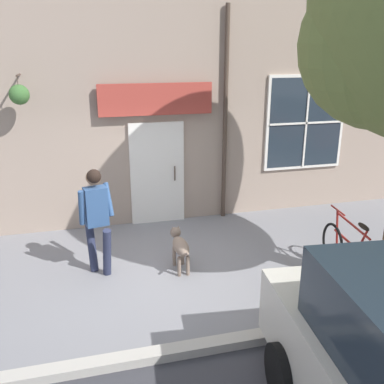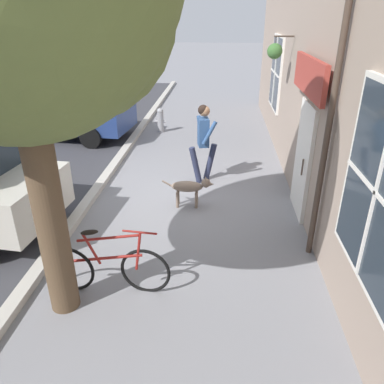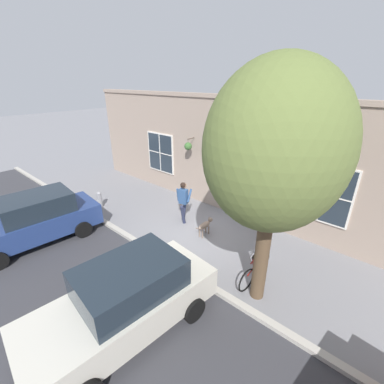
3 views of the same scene
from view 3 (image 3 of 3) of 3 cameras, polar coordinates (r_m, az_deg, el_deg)
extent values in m
plane|color=gray|center=(10.07, 1.26, -8.93)|extent=(90.00, 90.00, 0.00)
cube|color=#B2ADA3|center=(8.86, -7.31, -13.81)|extent=(0.20, 28.00, 0.12)
cube|color=gray|center=(10.83, 9.44, 7.03)|extent=(0.30, 18.00, 4.75)
cube|color=gray|center=(10.41, 10.39, 20.09)|extent=(0.42, 18.00, 0.16)
cube|color=white|center=(10.99, 9.94, -0.14)|extent=(0.10, 1.10, 2.10)
cube|color=#232D38|center=(10.99, 9.84, -0.42)|extent=(0.03, 0.90, 1.90)
cylinder|color=#47382D|center=(10.76, 11.27, -0.78)|extent=(0.03, 0.03, 0.30)
cube|color=#AD3D33|center=(10.40, 10.23, 7.27)|extent=(0.08, 2.20, 0.60)
cylinder|color=#47382D|center=(9.95, 17.14, 3.32)|extent=(0.09, 0.09, 4.28)
cylinder|color=#47382D|center=(11.56, -0.28, 11.79)|extent=(0.44, 0.04, 0.04)
cylinder|color=#47382D|center=(11.46, -0.88, 10.77)|extent=(0.01, 0.01, 0.34)
cone|color=#2D2823|center=(11.52, -0.87, 9.70)|extent=(0.32, 0.32, 0.18)
sphere|color=#3D6B33|center=(11.49, -0.87, 10.14)|extent=(0.34, 0.34, 0.34)
cube|color=white|center=(13.52, -6.97, 8.66)|extent=(0.08, 1.82, 2.02)
cube|color=#232D38|center=(13.50, -7.06, 8.63)|extent=(0.03, 1.70, 1.90)
cube|color=white|center=(13.49, -7.12, 8.61)|extent=(0.04, 0.04, 1.90)
cube|color=white|center=(13.49, -7.12, 8.61)|extent=(0.04, 1.70, 0.04)
cube|color=white|center=(9.55, 27.12, -0.40)|extent=(0.08, 1.82, 2.02)
cube|color=#232D38|center=(9.53, 27.07, -0.45)|extent=(0.03, 1.70, 1.90)
cube|color=white|center=(9.51, 27.04, -0.49)|extent=(0.04, 0.04, 1.90)
cube|color=white|center=(9.51, 27.04, -0.49)|extent=(0.04, 1.70, 0.04)
cylinder|color=#282D47|center=(10.74, -1.75, -4.07)|extent=(0.32, 0.19, 0.85)
cylinder|color=#282D47|center=(10.40, -2.02, -5.07)|extent=(0.32, 0.19, 0.85)
cube|color=#2D4C7A|center=(10.25, -1.94, -0.97)|extent=(0.28, 0.38, 0.62)
sphere|color=#936B4C|center=(10.08, -1.91, 1.47)|extent=(0.23, 0.23, 0.23)
sphere|color=black|center=(10.04, -2.00, 1.54)|extent=(0.22, 0.22, 0.22)
cylinder|color=#2D4C7A|center=(10.32, -3.14, -0.64)|extent=(0.17, 0.11, 0.57)
cylinder|color=#2D4C7A|center=(10.19, -0.54, -0.79)|extent=(0.34, 0.15, 0.52)
ellipsoid|color=#7F6B5B|center=(9.68, 2.75, -7.41)|extent=(0.62, 0.24, 0.22)
cylinder|color=#7F6B5B|center=(9.98, 3.06, -8.14)|extent=(0.06, 0.06, 0.34)
cylinder|color=#7F6B5B|center=(9.91, 3.72, -8.43)|extent=(0.06, 0.06, 0.34)
cylinder|color=#7F6B5B|center=(9.73, 1.69, -9.03)|extent=(0.06, 0.06, 0.34)
cylinder|color=#7F6B5B|center=(9.66, 2.36, -9.33)|extent=(0.06, 0.06, 0.34)
sphere|color=#7F6B5B|center=(9.89, 4.09, -6.14)|extent=(0.18, 0.18, 0.18)
cone|color=#7F6B5B|center=(9.98, 4.47, -6.00)|extent=(0.10, 0.09, 0.09)
cone|color=#7F6B5B|center=(9.87, 3.84, -5.65)|extent=(0.06, 0.06, 0.07)
cone|color=#7F6B5B|center=(9.82, 4.30, -5.84)|extent=(0.06, 0.06, 0.07)
cylinder|color=#7F6B5B|center=(9.39, 1.27, -8.09)|extent=(0.21, 0.04, 0.14)
cylinder|color=brown|center=(6.87, 15.35, -12.49)|extent=(0.36, 0.36, 2.94)
ellipsoid|color=olive|center=(5.77, 18.19, 9.28)|extent=(3.35, 3.01, 3.68)
sphere|color=olive|center=(6.39, 16.03, 5.42)|extent=(2.27, 2.27, 2.27)
torus|color=black|center=(8.42, 15.46, -14.63)|extent=(0.70, 0.11, 0.70)
torus|color=black|center=(7.67, 12.01, -18.62)|extent=(0.70, 0.11, 0.70)
cylinder|color=maroon|center=(7.91, 13.98, -15.43)|extent=(0.99, 0.07, 0.17)
cylinder|color=maroon|center=(7.69, 13.46, -15.33)|extent=(0.22, 0.04, 0.48)
cylinder|color=maroon|center=(7.75, 14.38, -13.40)|extent=(0.83, 0.06, 0.15)
cylinder|color=maroon|center=(8.17, 15.47, -13.14)|extent=(0.12, 0.04, 0.58)
cylinder|color=maroon|center=(8.02, 15.82, -11.29)|extent=(0.46, 0.07, 0.03)
ellipsoid|color=black|center=(7.53, 13.65, -13.79)|extent=(0.25, 0.11, 0.09)
cube|color=navy|center=(10.80, -31.62, -6.16)|extent=(4.46, 2.19, 0.76)
cube|color=#1E2833|center=(10.54, -31.34, -2.40)|extent=(2.38, 1.77, 0.68)
cylinder|color=black|center=(10.46, -23.03, -7.68)|extent=(0.64, 0.24, 0.62)
cylinder|color=black|center=(11.97, -26.12, -4.22)|extent=(0.64, 0.24, 0.62)
cube|color=beige|center=(6.56, -14.70, -23.58)|extent=(4.46, 2.19, 0.76)
cube|color=#1E2833|center=(6.13, -13.60, -18.13)|extent=(2.38, 1.77, 0.68)
cylinder|color=black|center=(7.21, -28.43, -25.31)|extent=(0.64, 0.24, 0.62)
cylinder|color=black|center=(6.85, 0.44, -24.75)|extent=(0.64, 0.24, 0.62)
cylinder|color=black|center=(7.84, -8.87, -17.41)|extent=(0.64, 0.24, 0.62)
cylinder|color=#99999E|center=(12.54, -19.79, -1.87)|extent=(0.20, 0.20, 0.62)
sphere|color=#99999E|center=(12.39, -20.01, -0.36)|extent=(0.20, 0.20, 0.20)
cylinder|color=#99999E|center=(12.48, -20.28, -1.91)|extent=(0.10, 0.07, 0.07)
cylinder|color=#99999E|center=(12.58, -19.34, -1.56)|extent=(0.10, 0.07, 0.07)
camera|label=1|loc=(6.78, -42.89, 0.46)|focal=40.00mm
camera|label=2|loc=(7.56, 50.76, -0.02)|focal=35.00mm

